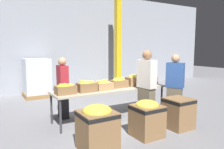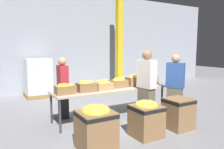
{
  "view_description": "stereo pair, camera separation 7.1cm",
  "coord_description": "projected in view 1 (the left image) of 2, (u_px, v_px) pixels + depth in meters",
  "views": [
    {
      "loc": [
        -2.69,
        -4.56,
        1.75
      ],
      "look_at": [
        0.08,
        0.08,
        1.08
      ],
      "focal_mm": 35.0,
      "sensor_mm": 36.0,
      "label": 1
    },
    {
      "loc": [
        -2.63,
        -4.59,
        1.75
      ],
      "look_at": [
        0.08,
        0.08,
        1.08
      ],
      "focal_mm": 35.0,
      "sensor_mm": 36.0,
      "label": 2
    }
  ],
  "objects": [
    {
      "name": "banana_box_3",
      "position": [
        119.0,
        82.0,
        5.47
      ],
      "size": [
        0.42,
        0.28,
        0.26
      ],
      "color": "olive",
      "rests_on": "sorting_table"
    },
    {
      "name": "banana_box_4",
      "position": [
        134.0,
        80.0,
        5.73
      ],
      "size": [
        0.42,
        0.28,
        0.3
      ],
      "color": "olive",
      "rests_on": "sorting_table"
    },
    {
      "name": "donation_bin_2",
      "position": [
        178.0,
        112.0,
        4.75
      ],
      "size": [
        0.53,
        0.53,
        0.66
      ],
      "color": "olive",
      "rests_on": "ground_plane"
    },
    {
      "name": "banana_box_5",
      "position": [
        148.0,
        79.0,
        5.97
      ],
      "size": [
        0.42,
        0.31,
        0.28
      ],
      "color": "olive",
      "rests_on": "sorting_table"
    },
    {
      "name": "banana_box_2",
      "position": [
        103.0,
        85.0,
        5.16
      ],
      "size": [
        0.42,
        0.31,
        0.24
      ],
      "color": "tan",
      "rests_on": "sorting_table"
    },
    {
      "name": "banana_box_1",
      "position": [
        87.0,
        86.0,
        4.93
      ],
      "size": [
        0.42,
        0.28,
        0.27
      ],
      "color": "olive",
      "rests_on": "sorting_table"
    },
    {
      "name": "wall_back",
      "position": [
        59.0,
        41.0,
        8.62
      ],
      "size": [
        16.0,
        0.08,
        4.0
      ],
      "color": "#9399A3",
      "rests_on": "ground_plane"
    },
    {
      "name": "donation_bin_1",
      "position": [
        147.0,
        117.0,
        4.29
      ],
      "size": [
        0.54,
        0.54,
        0.73
      ],
      "color": "olive",
      "rests_on": "ground_plane"
    },
    {
      "name": "support_pillar",
      "position": [
        118.0,
        41.0,
        8.68
      ],
      "size": [
        0.21,
        0.21,
        4.0
      ],
      "color": "gold",
      "rests_on": "ground_plane"
    },
    {
      "name": "banana_box_0",
      "position": [
        66.0,
        89.0,
        4.68
      ],
      "size": [
        0.42,
        0.3,
        0.23
      ],
      "color": "olive",
      "rests_on": "sorting_table"
    },
    {
      "name": "pallet_stack_0",
      "position": [
        37.0,
        78.0,
        7.75
      ],
      "size": [
        0.92,
        0.92,
        1.36
      ],
      "color": "olive",
      "rests_on": "ground_plane"
    },
    {
      "name": "volunteer_1",
      "position": [
        175.0,
        86.0,
        5.47
      ],
      "size": [
        0.41,
        0.48,
        1.59
      ],
      "rotation": [
        0.0,
        0.0,
        2.13
      ],
      "color": "#6B604C",
      "rests_on": "ground_plane"
    },
    {
      "name": "volunteer_2",
      "position": [
        63.0,
        88.0,
        5.4
      ],
      "size": [
        0.22,
        0.42,
        1.52
      ],
      "rotation": [
        0.0,
        0.0,
        -1.61
      ],
      "color": "black",
      "rests_on": "ground_plane"
    },
    {
      "name": "volunteer_0",
      "position": [
        146.0,
        86.0,
        5.19
      ],
      "size": [
        0.27,
        0.47,
        1.69
      ],
      "rotation": [
        0.0,
        0.0,
        1.66
      ],
      "color": "#6B604C",
      "rests_on": "ground_plane"
    },
    {
      "name": "sorting_table",
      "position": [
        111.0,
        90.0,
        5.38
      ],
      "size": [
        2.89,
        0.8,
        0.76
      ],
      "color": "#B2A893",
      "rests_on": "ground_plane"
    },
    {
      "name": "ground_plane",
      "position": [
        111.0,
        118.0,
        5.47
      ],
      "size": [
        30.0,
        30.0,
        0.0
      ],
      "primitive_type": "plane",
      "color": "gray"
    },
    {
      "name": "donation_bin_0",
      "position": [
        97.0,
        126.0,
        3.73
      ],
      "size": [
        0.6,
        0.6,
        0.79
      ],
      "color": "olive",
      "rests_on": "ground_plane"
    }
  ]
}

